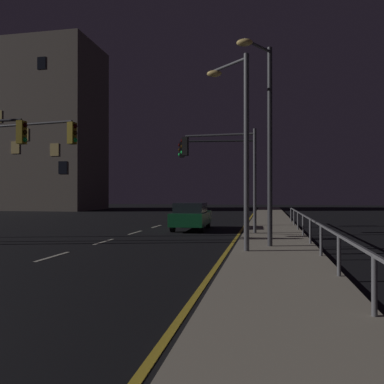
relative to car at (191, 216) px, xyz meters
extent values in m
plane|color=black|center=(-2.64, -1.55, -0.82)|extent=(112.00, 112.00, 0.00)
cube|color=#9E937F|center=(4.58, -1.55, -0.75)|extent=(2.96, 77.00, 0.14)
cube|color=silver|center=(-2.64, -10.05, -0.82)|extent=(0.14, 2.00, 0.01)
cube|color=silver|center=(-2.64, -6.05, -0.82)|extent=(0.14, 2.00, 0.01)
cube|color=silver|center=(-2.64, -2.05, -0.82)|extent=(0.14, 2.00, 0.01)
cube|color=silver|center=(-2.64, 1.95, -0.82)|extent=(0.14, 2.00, 0.01)
cube|color=silver|center=(-2.64, 5.95, -0.82)|extent=(0.14, 2.00, 0.01)
cube|color=silver|center=(-2.64, 9.95, -0.82)|extent=(0.14, 2.00, 0.01)
cube|color=silver|center=(-2.64, 13.95, -0.82)|extent=(0.14, 2.00, 0.01)
cube|color=silver|center=(-2.64, 17.95, -0.82)|extent=(0.14, 2.00, 0.01)
cube|color=silver|center=(-2.64, 21.95, -0.82)|extent=(0.14, 2.00, 0.01)
cube|color=silver|center=(-2.64, 25.95, -0.82)|extent=(0.14, 2.00, 0.01)
cube|color=gold|center=(2.85, 3.45, -0.82)|extent=(0.14, 53.00, 0.01)
cube|color=#14592D|center=(0.00, 0.07, -0.15)|extent=(1.97, 4.46, 0.70)
cube|color=#1E2328|center=(0.01, -0.18, 0.47)|extent=(1.68, 2.52, 0.55)
cylinder|color=black|center=(-0.85, 1.45, -0.50)|extent=(0.24, 0.65, 0.64)
cylinder|color=black|center=(0.75, 1.50, -0.50)|extent=(0.24, 0.65, 0.64)
cylinder|color=black|center=(-0.75, -1.37, -0.50)|extent=(0.24, 0.65, 0.64)
cylinder|color=black|center=(0.85, -1.31, -0.50)|extent=(0.24, 0.65, 0.64)
cylinder|color=#4C4C51|center=(3.67, -2.31, 1.90)|extent=(0.16, 0.16, 5.17)
cylinder|color=#4C4C51|center=(1.89, -2.23, 4.24)|extent=(3.57, 0.29, 0.11)
cube|color=black|center=(0.11, -2.14, 3.71)|extent=(0.30, 0.35, 0.95)
sphere|color=black|center=(-0.04, -2.13, 4.01)|extent=(0.20, 0.20, 0.20)
sphere|color=black|center=(-0.04, -2.13, 3.71)|extent=(0.20, 0.20, 0.20)
sphere|color=#19D84C|center=(-0.04, -2.13, 3.41)|extent=(0.20, 0.20, 0.20)
cylinder|color=#4C4C51|center=(-6.50, -5.86, 4.42)|extent=(4.83, 0.71, 0.11)
cube|color=olive|center=(-4.09, -6.16, 3.90)|extent=(0.32, 0.37, 0.95)
sphere|color=black|center=(-3.94, -6.18, 4.20)|extent=(0.20, 0.20, 0.20)
sphere|color=black|center=(-3.94, -6.18, 3.90)|extent=(0.20, 0.20, 0.20)
sphere|color=#19D84C|center=(-3.94, -6.18, 3.60)|extent=(0.20, 0.20, 0.20)
cylinder|color=#4C4C51|center=(3.54, 2.44, 2.06)|extent=(0.16, 0.16, 5.48)
cylinder|color=#2D3033|center=(1.29, 2.18, 4.55)|extent=(4.52, 0.63, 0.11)
cube|color=black|center=(-0.97, 1.92, 4.03)|extent=(0.32, 0.37, 0.95)
sphere|color=black|center=(-1.12, 1.90, 4.33)|extent=(0.20, 0.20, 0.20)
sphere|color=black|center=(-1.12, 1.90, 4.03)|extent=(0.20, 0.20, 0.20)
sphere|color=#19D84C|center=(-1.12, 1.90, 3.73)|extent=(0.20, 0.20, 0.20)
cube|color=olive|center=(-5.66, -7.43, 3.78)|extent=(0.28, 0.34, 0.95)
sphere|color=black|center=(-5.50, -7.43, 4.08)|extent=(0.20, 0.20, 0.20)
sphere|color=black|center=(-5.50, -7.43, 3.78)|extent=(0.20, 0.20, 0.20)
sphere|color=#19D84C|center=(-5.50, -7.43, 3.48)|extent=(0.20, 0.20, 0.20)
cylinder|color=#38383D|center=(4.37, -7.09, 3.00)|extent=(0.18, 0.18, 7.35)
cylinder|color=#4C4C51|center=(3.94, -7.72, 6.52)|extent=(0.94, 1.33, 0.10)
ellipsoid|color=#F9D172|center=(3.51, -8.36, 6.42)|extent=(0.56, 0.36, 0.24)
cylinder|color=#4C4C51|center=(3.58, -8.48, 2.66)|extent=(0.18, 0.18, 6.67)
cylinder|color=#4C4C51|center=(2.96, -7.92, 5.84)|extent=(1.32, 1.20, 0.10)
ellipsoid|color=#F9D172|center=(2.33, -7.35, 5.74)|extent=(0.56, 0.36, 0.24)
cylinder|color=#59595E|center=(5.91, -15.07, -0.21)|extent=(0.09, 0.09, 0.95)
cylinder|color=#59595E|center=(5.91, -12.08, -0.21)|extent=(0.09, 0.09, 0.95)
cylinder|color=#59595E|center=(5.91, -9.08, -0.21)|extent=(0.09, 0.09, 0.95)
cylinder|color=#59595E|center=(5.91, -6.09, -0.21)|extent=(0.09, 0.09, 0.95)
cylinder|color=#59595E|center=(5.91, -3.10, -0.21)|extent=(0.09, 0.09, 0.95)
cylinder|color=#59595E|center=(5.91, -0.11, -0.21)|extent=(0.09, 0.09, 0.95)
cylinder|color=#59595E|center=(5.91, 2.89, -0.21)|extent=(0.09, 0.09, 0.95)
cylinder|color=#59595E|center=(5.91, 5.88, -0.21)|extent=(0.09, 0.09, 0.95)
cube|color=slate|center=(5.91, -7.59, 0.27)|extent=(0.06, 26.93, 0.06)
cube|color=#6B6056|center=(-26.31, 24.69, 10.03)|extent=(17.26, 9.11, 21.70)
cube|color=black|center=(-19.56, 20.11, 4.41)|extent=(1.10, 0.06, 1.50)
cube|color=#EACC7A|center=(-25.88, 20.11, 6.95)|extent=(1.10, 0.06, 1.50)
cube|color=#EACC7A|center=(-20.64, 20.11, 6.56)|extent=(1.10, 0.06, 1.50)
cube|color=#EACC7A|center=(-24.65, 20.11, 8.48)|extent=(1.10, 0.06, 1.50)
cube|color=black|center=(-22.39, 20.11, 17.05)|extent=(1.10, 0.06, 1.50)
camera|label=1|loc=(4.25, -21.50, 1.23)|focal=35.81mm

